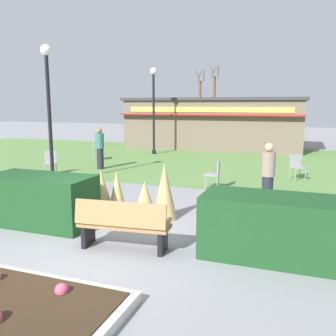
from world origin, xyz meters
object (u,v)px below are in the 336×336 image
Objects in this scene: park_bench at (123,225)px; cafe_chair_center at (50,161)px; trash_bin at (298,224)px; tree_left_bg at (214,102)px; person_standing at (268,176)px; food_kiosk at (215,123)px; person_strolling at (100,148)px; parked_car_west_slot at (204,128)px; cafe_chair_east at (96,149)px; tree_right_bg at (200,104)px; cafe_chair_west at (297,165)px; cafe_chair_north at (215,172)px; lamppost_mid at (49,98)px; parked_car_center_slot at (268,130)px; lamppost_far at (154,101)px.

cafe_chair_center is at bearing 136.58° from park_bench.
tree_left_bg is at bearing 106.05° from trash_bin.
park_bench is 4.31m from person_standing.
food_kiosk reaches higher than cafe_chair_center.
parked_car_west_slot is at bearing -163.00° from person_strolling.
person_strolling reaches higher than park_bench.
cafe_chair_east and cafe_chair_center have the same top height.
tree_left_bg reaches higher than tree_right_bg.
trash_bin is 31.52m from tree_right_bg.
person_standing is at bearing -98.46° from cafe_chair_west.
tree_left_bg is (0.21, 25.90, 2.34)m from cafe_chair_center.
cafe_chair_north is (-2.39, -2.42, 0.00)m from cafe_chair_west.
lamppost_mid is 5.08× the size of cafe_chair_center.
lamppost_mid is 3.59m from person_strolling.
food_kiosk is 2.49× the size of parked_car_center_slot.
park_bench is at bearing -56.33° from cafe_chair_east.
lamppost_far is at bearing 125.38° from cafe_chair_north.
cafe_chair_center is at bearing -109.37° from food_kiosk.
lamppost_mid is at bearing -88.20° from tree_left_bg.
person_standing reaches higher than cafe_chair_east.
food_kiosk is 15.50m from tree_left_bg.
person_strolling is at bearing -87.82° from tree_left_bg.
cafe_chair_west is at bearing 153.79° from person_standing.
person_standing is at bearing -45.30° from cafe_chair_north.
trash_bin is at bearing -71.56° from food_kiosk.
trash_bin is 1.03× the size of cafe_chair_north.
lamppost_far reaches higher than person_standing.
cafe_chair_east is at bearing -87.86° from tree_right_bg.
person_standing is 29.04m from tree_left_bg.
lamppost_mid is 1.04× the size of parked_car_west_slot.
food_kiosk is at bearing -179.11° from person_standing.
parked_car_west_slot is (-0.13, 17.26, -0.22)m from person_strolling.
cafe_chair_north is (2.57, -11.06, -0.99)m from food_kiosk.
parked_car_center_slot is (2.45, 8.11, -0.88)m from food_kiosk.
cafe_chair_west is 0.15× the size of tree_right_bg.
person_strolling is at bearing -106.42° from food_kiosk.
parked_car_west_slot reaches higher than cafe_chair_east.
lamppost_mid is 5.73m from cafe_chair_east.
lamppost_far reaches higher than parked_car_center_slot.
lamppost_far is at bearing -86.34° from tree_left_bg.
person_standing is at bearing -84.85° from parked_car_center_slot.
trash_bin is 9.98m from person_strolling.
person_strolling and person_standing have the same top height.
tree_right_bg reaches higher than cafe_chair_east.
cafe_chair_east is 2.54m from person_strolling.
parked_car_center_slot is (5.14, 17.25, -0.22)m from person_strolling.
park_bench is 25.13m from parked_car_west_slot.
park_bench is 11.33m from cafe_chair_east.
lamppost_far reaches higher than cafe_chair_north.
lamppost_far is 8.96m from cafe_chair_west.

